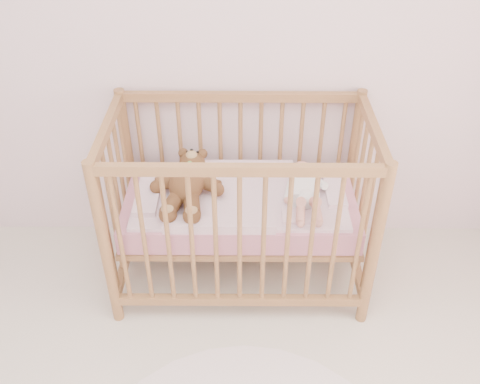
# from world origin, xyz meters

# --- Properties ---
(wall_back) EXTENTS (4.00, 0.02, 2.70)m
(wall_back) POSITION_xyz_m (0.00, 2.00, 1.35)
(wall_back) COLOR silver
(wall_back) RESTS_ON floor
(crib) EXTENTS (1.36, 0.76, 1.00)m
(crib) POSITION_xyz_m (0.25, 1.60, 0.50)
(crib) COLOR #A87947
(crib) RESTS_ON floor
(mattress) EXTENTS (1.22, 0.62, 0.13)m
(mattress) POSITION_xyz_m (0.25, 1.60, 0.49)
(mattress) COLOR pink
(mattress) RESTS_ON crib
(blanket) EXTENTS (1.10, 0.58, 0.06)m
(blanket) POSITION_xyz_m (0.25, 1.60, 0.56)
(blanket) COLOR pink
(blanket) RESTS_ON mattress
(baby) EXTENTS (0.25, 0.51, 0.12)m
(baby) POSITION_xyz_m (0.58, 1.58, 0.64)
(baby) COLOR white
(baby) RESTS_ON blanket
(teddy_bear) EXTENTS (0.44, 0.60, 0.16)m
(teddy_bear) POSITION_xyz_m (-0.03, 1.58, 0.65)
(teddy_bear) COLOR brown
(teddy_bear) RESTS_ON blanket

